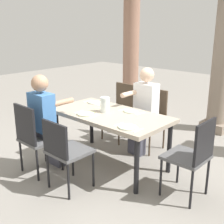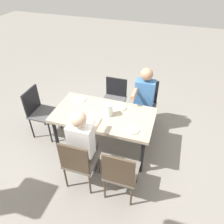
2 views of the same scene
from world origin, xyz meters
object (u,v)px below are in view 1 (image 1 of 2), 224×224
at_px(chair_head_east, 193,153).
at_px(plate_1, 86,114).
at_px(chair_west_south, 34,135).
at_px(diner_woman_green, 143,108).
at_px(plate_3, 128,127).
at_px(chair_mid_north, 151,115).
at_px(plate_2, 131,111).
at_px(stone_column_centre, 223,54).
at_px(dining_table, 110,118).
at_px(chair_west_north, 121,108).
at_px(diner_man_white, 47,119).
at_px(chair_mid_south, 65,149).
at_px(water_pitcher, 105,105).
at_px(plate_0, 95,102).
at_px(stone_column_near, 131,48).

xyz_separation_m(chair_head_east, plate_1, (-1.43, -0.25, 0.21)).
height_order(chair_west_south, diner_woman_green, diner_woman_green).
relative_size(diner_woman_green, plate_3, 5.35).
distance_m(chair_mid_north, plate_2, 0.65).
height_order(chair_mid_north, plate_1, chair_mid_north).
bearing_deg(stone_column_centre, dining_table, -102.32).
height_order(diner_woman_green, plate_1, diner_woman_green).
height_order(chair_west_north, diner_man_white, diner_man_white).
distance_m(chair_head_east, plate_3, 0.78).
bearing_deg(chair_head_east, chair_mid_south, -144.21).
relative_size(chair_head_east, water_pitcher, 4.56).
relative_size(chair_west_south, plate_3, 3.92).
bearing_deg(plate_0, stone_column_near, 115.58).
bearing_deg(chair_west_south, dining_table, 57.99).
distance_m(chair_west_north, plate_0, 0.66).
bearing_deg(plate_3, plate_2, 125.78).
bearing_deg(chair_west_south, plate_0, 90.21).
relative_size(dining_table, plate_0, 7.90).
height_order(dining_table, diner_man_white, diner_man_white).
relative_size(chair_mid_north, water_pitcher, 4.51).
bearing_deg(stone_column_centre, plate_2, -99.31).
bearing_deg(plate_3, water_pitcher, 157.30).
bearing_deg(chair_west_north, plate_2, -40.75).
relative_size(stone_column_near, plate_3, 11.59).
bearing_deg(diner_woman_green, chair_head_east, -29.15).
distance_m(plate_0, plate_3, 1.18).
bearing_deg(dining_table, plate_2, 56.07).
bearing_deg(chair_mid_south, chair_west_north, 109.60).
distance_m(stone_column_near, plate_0, 2.39).
bearing_deg(plate_1, plate_0, 124.75).
relative_size(plate_0, water_pitcher, 1.00).
xyz_separation_m(stone_column_near, plate_0, (1.00, -2.08, -0.62)).
bearing_deg(chair_west_north, plate_0, -90.36).
xyz_separation_m(chair_west_south, chair_head_east, (1.77, 0.85, 0.01)).
bearing_deg(plate_0, chair_head_east, -7.52).
relative_size(chair_mid_north, plate_0, 4.51).
height_order(chair_west_north, chair_west_south, chair_west_south).
bearing_deg(chair_mid_north, stone_column_near, 137.51).
height_order(chair_west_north, plate_2, chair_west_north).
distance_m(dining_table, plate_1, 0.33).
relative_size(chair_head_east, plate_2, 4.51).
distance_m(diner_woman_green, plate_3, 1.03).
relative_size(stone_column_near, water_pitcher, 13.55).
xyz_separation_m(diner_man_white, stone_column_centre, (1.03, 2.96, 0.69)).
height_order(chair_west_north, chair_mid_north, same).
height_order(chair_west_north, chair_head_east, chair_head_east).
bearing_deg(diner_woman_green, water_pitcher, -103.73).
height_order(dining_table, plate_0, plate_0).
xyz_separation_m(chair_west_north, chair_head_east, (1.77, -0.85, 0.02)).
bearing_deg(water_pitcher, chair_west_south, -117.36).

